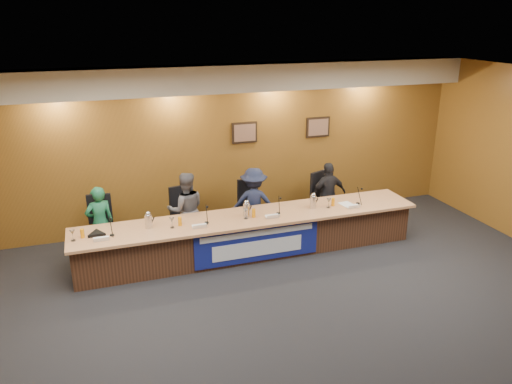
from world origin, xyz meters
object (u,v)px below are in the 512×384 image
Objects in this scene: banner at (258,244)px; panelist_a at (100,223)px; dais_body at (250,236)px; office_chair_d at (326,202)px; panelist_c at (254,203)px; speakerphone at (97,234)px; carafe_mid at (246,210)px; office_chair_b at (186,219)px; office_chair_a at (101,230)px; panelist_d at (328,195)px; carafe_right at (313,202)px; office_chair_c at (252,211)px; panelist_b at (186,210)px; carafe_left at (149,221)px.

banner is 1.67× the size of panelist_a.
office_chair_d is at bearing 23.05° from dais_body.
panelist_c is 1.58m from office_chair_d.
panelist_a is 4.13× the size of speakerphone.
panelist_c reaches higher than carafe_mid.
panelist_c reaches higher than office_chair_b.
office_chair_a is 1.50× the size of speakerphone.
office_chair_a is at bearing 158.11° from office_chair_d.
panelist_a is at bearing 17.47° from panelist_c.
panelist_d is 4.38m from office_chair_a.
dais_body is 2.02m from panelist_d.
panelist_c is 2.86× the size of office_chair_b.
speakerphone is (-4.44, -0.83, 0.30)m from office_chair_d.
panelist_c reaches higher than carafe_right.
carafe_right is (-0.69, -0.75, 0.20)m from panelist_d.
office_chair_a is at bearing 174.54° from office_chair_c.
panelist_c is at bearing -95.46° from office_chair_c.
office_chair_b is (-1.00, 1.21, 0.10)m from banner.
panelist_b is 1.30m from panelist_c.
panelist_d is (1.87, 0.69, 0.32)m from dais_body.
panelist_a is 2.75× the size of office_chair_b.
office_chair_c is at bearing 21.32° from carafe_left.
office_chair_c is (2.81, 0.10, -0.18)m from panelist_a.
panelist_b is 1.74m from speakerphone.
office_chair_b is at bearing 170.58° from panelist_a.
panelist_b reaches higher than panelist_a.
carafe_mid reaches higher than office_chair_d.
office_chair_a is (-4.37, 0.10, -0.19)m from panelist_d.
office_chair_c is 1.28m from carafe_right.
panelist_a is 5.70× the size of carafe_left.
office_chair_a is (-2.51, 0.79, 0.13)m from dais_body.
panelist_c is 5.91× the size of carafe_right.
panelist_a is 0.96× the size of panelist_c.
banner is at bearing -13.14° from carafe_left.
office_chair_d is (1.87, 1.21, 0.10)m from banner.
panelist_d is at bearing 166.79° from panelist_a.
panelist_d is 4.17× the size of speakerphone.
panelist_b reaches higher than office_chair_c.
panelist_b is 1.32m from office_chair_c.
dais_body is at bearing 16.38° from panelist_d.
banner is 1.19m from panelist_c.
panelist_a is at bearing -84.71° from office_chair_a.
office_chair_b is 1.29m from carafe_mid.
speakerphone is at bearing -178.10° from carafe_left.
panelist_b is 6.11× the size of carafe_left.
dais_body is 4.37× the size of panelist_c.
banner reaches higher than office_chair_c.
speakerphone is (-0.07, -0.83, 0.30)m from office_chair_a.
office_chair_d is at bearing 51.18° from carafe_right.
banner is at bearing -8.43° from speakerphone.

